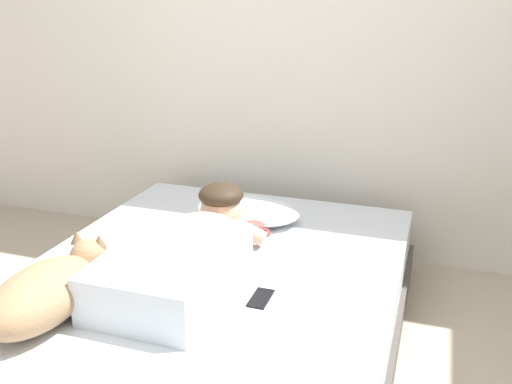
# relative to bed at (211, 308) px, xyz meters

# --- Properties ---
(back_wall) EXTENTS (4.39, 0.12, 2.50)m
(back_wall) POSITION_rel_bed_xyz_m (0.04, 1.13, 1.08)
(back_wall) COLOR silver
(back_wall) RESTS_ON ground
(bed) EXTENTS (1.52, 1.93, 0.35)m
(bed) POSITION_rel_bed_xyz_m (0.00, 0.00, 0.00)
(bed) COLOR #4C4742
(bed) RESTS_ON ground
(pillow) EXTENTS (0.52, 0.32, 0.11)m
(pillow) POSITION_rel_bed_xyz_m (-0.03, 0.54, 0.23)
(pillow) COLOR silver
(pillow) RESTS_ON bed
(person_lying) EXTENTS (0.43, 0.92, 0.27)m
(person_lying) POSITION_rel_bed_xyz_m (-0.06, -0.08, 0.28)
(person_lying) COLOR silver
(person_lying) RESTS_ON bed
(dog) EXTENTS (0.26, 0.57, 0.21)m
(dog) POSITION_rel_bed_xyz_m (-0.38, -0.50, 0.28)
(dog) COLOR #9E7A56
(dog) RESTS_ON bed
(coffee_cup) EXTENTS (0.12, 0.09, 0.07)m
(coffee_cup) POSITION_rel_bed_xyz_m (0.07, 0.35, 0.22)
(coffee_cup) COLOR #D84C47
(coffee_cup) RESTS_ON bed
(cell_phone) EXTENTS (0.07, 0.14, 0.01)m
(cell_phone) POSITION_rel_bed_xyz_m (0.27, -0.16, 0.18)
(cell_phone) COLOR black
(cell_phone) RESTS_ON bed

